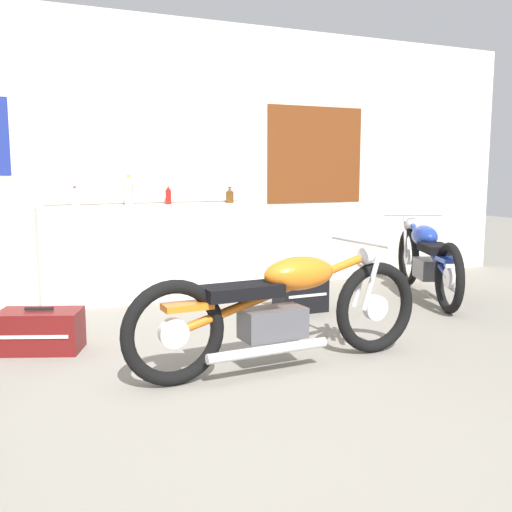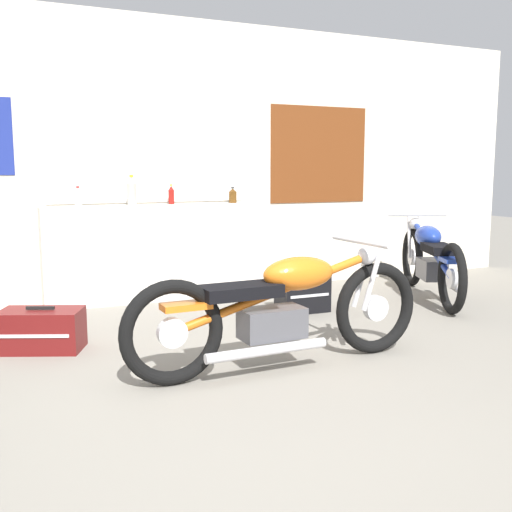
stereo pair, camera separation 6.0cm
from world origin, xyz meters
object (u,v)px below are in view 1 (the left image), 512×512
Objects in this scene: motorcycle_blue at (427,258)px; bottle_left_center at (129,192)px; hard_case_black at (300,293)px; bottle_right_center at (230,196)px; motorcycle_orange at (283,307)px; bottle_leftmost at (75,198)px; hard_case_darkred at (40,331)px; bottle_center at (168,195)px.

bottle_left_center is at bearing 159.53° from motorcycle_blue.
motorcycle_blue is 1.48m from hard_case_black.
bottle_right_center reaches higher than motorcycle_orange.
hard_case_black is at bearing -31.22° from bottle_leftmost.
hard_case_black is at bearing -75.91° from bottle_right_center.
motorcycle_orange is 3.30× the size of hard_case_darkred.
bottle_leftmost is 2.69m from motorcycle_orange.
bottle_left_center is at bearing -169.85° from bottle_center.
bottle_left_center is 3.04m from motorcycle_blue.
bottle_right_center is 2.58m from hard_case_darkred.
hard_case_darkred is at bearing -135.21° from bottle_center.
bottle_right_center is (1.55, -0.05, -0.01)m from bottle_leftmost.
bottle_left_center is 1.49× the size of bottle_center.
bottle_left_center is 1.06m from bottle_right_center.
bottle_right_center is 1.38m from hard_case_black.
bottle_center is at bearing 10.15° from bottle_left_center.
motorcycle_orange is 4.71× the size of hard_case_black.
motorcycle_orange is at bearing -36.87° from hard_case_darkred.
bottle_center is at bearing 129.74° from hard_case_black.
bottle_leftmost reaches higher than bottle_right_center.
bottle_right_center is at bearing 104.09° from hard_case_black.
hard_case_darkred is (-2.30, -0.28, -0.02)m from hard_case_black.
motorcycle_blue reaches higher than hard_case_black.
motorcycle_blue is at bearing -0.72° from hard_case_black.
bottle_leftmost is at bearing 178.15° from bottle_right_center.
hard_case_darkred is at bearing -146.76° from bottle_right_center.
bottle_center is at bearing 44.79° from hard_case_darkred.
bottle_leftmost is 1.71m from hard_case_darkred.
bottle_right_center reaches higher than hard_case_darkred.
hard_case_darkred is at bearing -175.96° from motorcycle_blue.
bottle_center reaches higher than motorcycle_blue.
bottle_left_center reaches higher than motorcycle_blue.
hard_case_darkred is (-0.97, -1.30, -0.93)m from bottle_left_center.
bottle_center is 2.15m from hard_case_darkred.
bottle_right_center is at bearing -3.94° from bottle_center.
motorcycle_orange is at bearing -150.55° from motorcycle_blue.
motorcycle_blue is 2.84× the size of hard_case_darkred.
bottle_center is (0.90, -0.01, 0.00)m from bottle_leftmost.
bottle_left_center is 0.14× the size of motorcycle_orange.
bottle_leftmost is 0.95× the size of bottle_center.
bottle_left_center is (0.49, -0.08, 0.05)m from bottle_leftmost.
bottle_left_center is at bearing 100.47° from motorcycle_orange.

